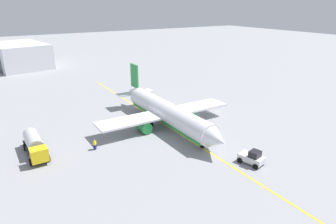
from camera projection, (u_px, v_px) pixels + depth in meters
name	position (u px, v px, depth m)	size (l,w,h in m)	color
ground_plane	(168.00, 127.00, 58.03)	(400.00, 400.00, 0.00)	#939399
airplane	(167.00, 113.00, 57.48)	(33.18, 27.20, 9.79)	white
fuel_tanker	(35.00, 145.00, 46.73)	(9.43, 2.90, 3.15)	#2D2D33
pushback_tug	(252.00, 158.00, 44.35)	(3.97, 3.03, 2.20)	silver
refueling_worker	(95.00, 145.00, 48.77)	(0.62, 0.62, 1.71)	navy
safety_cone_nose	(212.00, 142.00, 50.88)	(0.53, 0.53, 0.59)	#F2590F
distant_hangar	(19.00, 55.00, 110.01)	(27.16, 20.17, 8.69)	silver
taxi_line_marking	(168.00, 127.00, 58.03)	(81.85, 0.30, 0.01)	yellow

